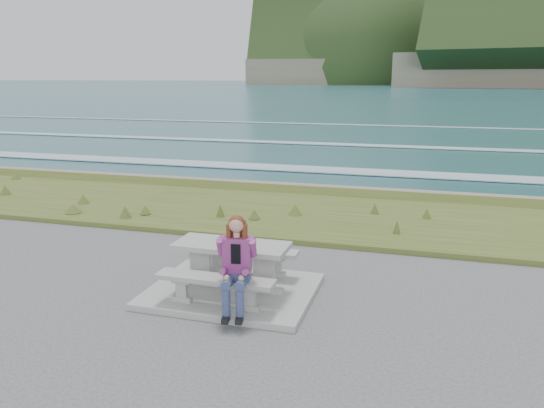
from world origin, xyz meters
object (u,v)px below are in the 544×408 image
bench_landward (215,283)px  bench_seaward (246,254)px  picnic_table (232,253)px  seated_woman (236,278)px

bench_landward → bench_seaward: (0.00, 1.40, 0.00)m
bench_landward → bench_seaward: bearing=90.0°
picnic_table → bench_landward: picnic_table is taller
bench_seaward → seated_woman: bearing=-76.3°
bench_seaward → seated_woman: size_ratio=1.28×
bench_landward → seated_woman: seated_woman is taller
picnic_table → bench_seaward: (0.00, 0.70, -0.23)m
bench_landward → seated_woman: (0.37, -0.13, 0.17)m
bench_landward → bench_seaward: same height
bench_landward → seated_woman: size_ratio=1.28×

